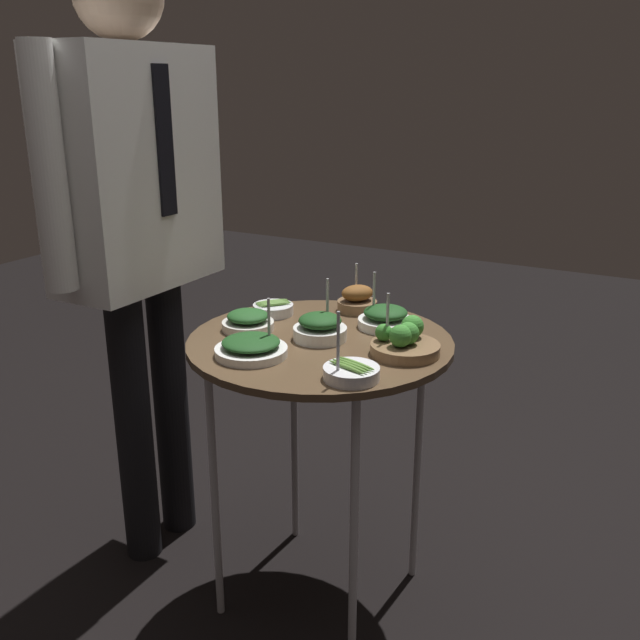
% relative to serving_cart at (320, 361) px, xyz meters
% --- Properties ---
extents(ground_plane, '(8.00, 8.00, 0.00)m').
position_rel_serving_cart_xyz_m(ground_plane, '(0.00, 0.00, -0.70)').
color(ground_plane, black).
extents(serving_cart, '(0.66, 0.66, 0.76)m').
position_rel_serving_cart_xyz_m(serving_cart, '(0.00, 0.00, 0.00)').
color(serving_cart, brown).
rests_on(serving_cart, ground_plane).
extents(bowl_asparagus_mid_left, '(0.12, 0.12, 0.16)m').
position_rel_serving_cart_xyz_m(bowl_asparagus_mid_left, '(-0.18, -0.18, 0.07)').
color(bowl_asparagus_mid_left, silver).
rests_on(bowl_asparagus_mid_left, serving_cart).
extents(bowl_asparagus_center, '(0.11, 0.11, 0.04)m').
position_rel_serving_cart_xyz_m(bowl_asparagus_center, '(0.11, 0.21, 0.07)').
color(bowl_asparagus_center, silver).
rests_on(bowl_asparagus_center, serving_cart).
extents(bowl_spinach_near_rim, '(0.13, 0.13, 0.15)m').
position_rel_serving_cart_xyz_m(bowl_spinach_near_rim, '(0.00, -0.00, 0.09)').
color(bowl_spinach_near_rim, white).
rests_on(bowl_spinach_near_rim, serving_cart).
extents(bowl_spinach_mid_right, '(0.14, 0.14, 0.14)m').
position_rel_serving_cart_xyz_m(bowl_spinach_mid_right, '(0.16, -0.10, 0.08)').
color(bowl_spinach_mid_right, white).
rests_on(bowl_spinach_mid_right, serving_cart).
extents(bowl_broccoli_back_right, '(0.16, 0.16, 0.14)m').
position_rel_serving_cart_xyz_m(bowl_broccoli_back_right, '(0.01, -0.22, 0.09)').
color(bowl_broccoli_back_right, brown).
rests_on(bowl_broccoli_back_right, serving_cart).
extents(bowl_spinach_front_left, '(0.13, 0.13, 0.05)m').
position_rel_serving_cart_xyz_m(bowl_spinach_front_left, '(-0.03, 0.19, 0.08)').
color(bowl_spinach_front_left, silver).
rests_on(bowl_spinach_front_left, serving_cart).
extents(bowl_spinach_front_right, '(0.17, 0.17, 0.13)m').
position_rel_serving_cart_xyz_m(bowl_spinach_front_right, '(-0.17, 0.09, 0.08)').
color(bowl_spinach_front_right, white).
rests_on(bowl_spinach_front_right, serving_cart).
extents(bowl_roast_far_rim, '(0.11, 0.11, 0.13)m').
position_rel_serving_cart_xyz_m(bowl_roast_far_rim, '(0.25, 0.02, 0.09)').
color(bowl_roast_far_rim, brown).
rests_on(bowl_roast_far_rim, serving_cart).
extents(waiter_figure, '(0.62, 0.23, 1.68)m').
position_rel_serving_cart_xyz_m(waiter_figure, '(-0.02, 0.56, 0.36)').
color(waiter_figure, black).
rests_on(waiter_figure, ground_plane).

